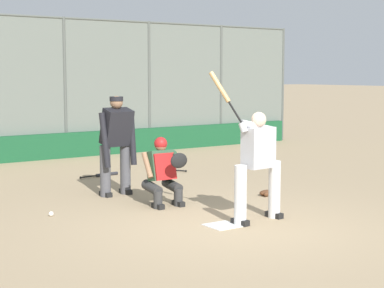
% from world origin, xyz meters
% --- Properties ---
extents(ground_plane, '(160.00, 160.00, 0.00)m').
position_xyz_m(ground_plane, '(0.00, 0.00, 0.00)').
color(ground_plane, tan).
extents(home_plate_marker, '(0.43, 0.43, 0.01)m').
position_xyz_m(home_plate_marker, '(0.00, 0.00, 0.01)').
color(home_plate_marker, white).
rests_on(home_plate_marker, ground_plane).
extents(backstop_fence, '(17.30, 0.08, 3.51)m').
position_xyz_m(backstop_fence, '(-0.00, -8.08, 1.84)').
color(backstop_fence, '#515651').
rests_on(backstop_fence, ground_plane).
extents(padding_wall, '(16.87, 0.18, 0.63)m').
position_xyz_m(padding_wall, '(0.00, -7.98, 0.31)').
color(padding_wall, '#19512D').
rests_on(padding_wall, ground_plane).
extents(batter_at_plate, '(1.06, 0.59, 2.15)m').
position_xyz_m(batter_at_plate, '(-0.58, 0.06, 0.86)').
color(batter_at_plate, silver).
rests_on(batter_at_plate, ground_plane).
extents(catcher_behind_plate, '(0.58, 0.69, 1.11)m').
position_xyz_m(catcher_behind_plate, '(-0.06, -1.64, 0.57)').
color(catcher_behind_plate, '#333333').
rests_on(catcher_behind_plate, ground_plane).
extents(umpire_home, '(0.71, 0.45, 1.73)m').
position_xyz_m(umpire_home, '(0.14, -2.82, 0.93)').
color(umpire_home, '#4C4C51').
rests_on(umpire_home, ground_plane).
extents(spare_bat_near_backstop, '(0.90, 0.14, 0.07)m').
position_xyz_m(spare_bat_near_backstop, '(-0.63, -4.83, 0.03)').
color(spare_bat_near_backstop, black).
rests_on(spare_bat_near_backstop, ground_plane).
extents(spare_bat_by_padding, '(0.46, 0.77, 0.07)m').
position_xyz_m(spare_bat_by_padding, '(-2.04, -4.73, 0.03)').
color(spare_bat_by_padding, black).
rests_on(spare_bat_by_padding, ground_plane).
extents(fielding_glove_on_dirt, '(0.28, 0.21, 0.10)m').
position_xyz_m(fielding_glove_on_dirt, '(-1.97, -1.31, 0.05)').
color(fielding_glove_on_dirt, '#56331E').
rests_on(fielding_glove_on_dirt, ground_plane).
extents(baseball_loose, '(0.07, 0.07, 0.07)m').
position_xyz_m(baseball_loose, '(1.73, -1.94, 0.04)').
color(baseball_loose, white).
rests_on(baseball_loose, ground_plane).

